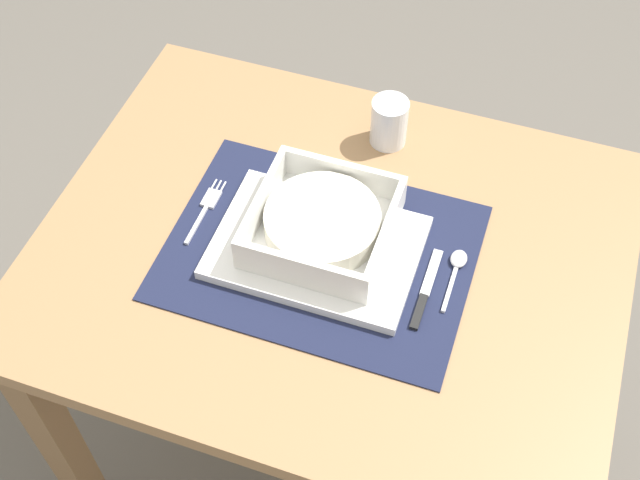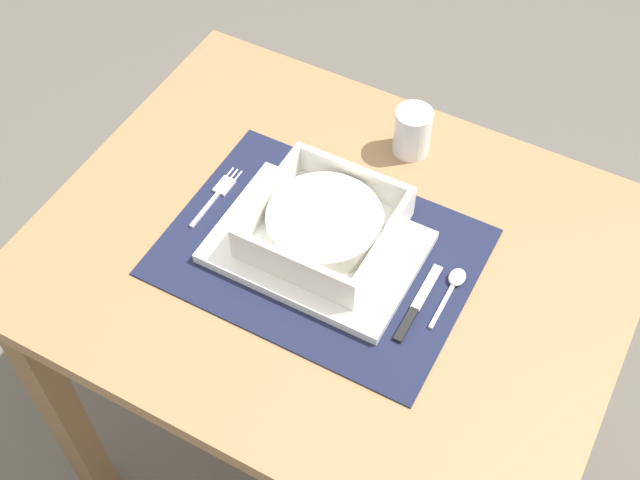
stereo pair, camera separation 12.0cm
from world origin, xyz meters
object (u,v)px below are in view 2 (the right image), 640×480
(dining_table, at_px, (332,296))
(butter_knife, at_px, (416,307))
(porridge_bowl, at_px, (324,225))
(drinking_glass, at_px, (412,133))
(fork, at_px, (219,193))
(spoon, at_px, (454,283))

(dining_table, xyz_separation_m, butter_knife, (0.15, -0.04, 0.13))
(dining_table, bearing_deg, porridge_bowl, 161.82)
(dining_table, distance_m, drinking_glass, 0.29)
(drinking_glass, bearing_deg, fork, -133.76)
(spoon, relative_size, drinking_glass, 1.36)
(fork, distance_m, drinking_glass, 0.32)
(butter_knife, height_order, drinking_glass, drinking_glass)
(dining_table, distance_m, porridge_bowl, 0.17)
(dining_table, height_order, fork, fork)
(dining_table, xyz_separation_m, drinking_glass, (0.02, 0.24, 0.16))
(fork, bearing_deg, porridge_bowl, -3.86)
(fork, relative_size, butter_knife, 0.92)
(spoon, distance_m, butter_knife, 0.07)
(dining_table, height_order, drinking_glass, drinking_glass)
(dining_table, distance_m, fork, 0.24)
(spoon, bearing_deg, drinking_glass, 125.02)
(porridge_bowl, relative_size, fork, 1.50)
(fork, xyz_separation_m, butter_knife, (0.35, -0.05, 0.00))
(porridge_bowl, distance_m, spoon, 0.20)
(dining_table, bearing_deg, fork, 177.29)
(fork, bearing_deg, butter_knife, -10.19)
(spoon, xyz_separation_m, butter_knife, (-0.03, -0.06, -0.00))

